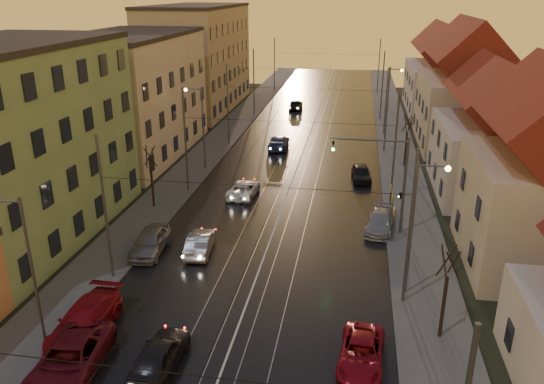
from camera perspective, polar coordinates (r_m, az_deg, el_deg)
The scene contains 42 objects.
road at distance 59.86m, azimuth 3.63°, elevation 5.05°, with size 16.00×120.00×0.04m, color black.
sidewalk_left at distance 61.57m, azimuth -5.71°, elevation 5.50°, with size 4.00×120.00×0.15m, color #4C4C4C.
sidewalk_right at distance 59.77m, azimuth 13.24°, elevation 4.56°, with size 4.00×120.00×0.15m, color #4C4C4C.
tram_rail_0 at distance 60.09m, azimuth 1.53°, elevation 5.18°, with size 0.06×120.00×0.03m, color gray.
tram_rail_1 at distance 59.93m, azimuth 2.90°, elevation 5.12°, with size 0.06×120.00×0.03m, color gray.
tram_rail_2 at distance 59.79m, azimuth 4.37°, elevation 5.05°, with size 0.06×120.00×0.03m, color gray.
tram_rail_3 at distance 59.69m, azimuth 5.74°, elevation 4.98°, with size 0.06×120.00×0.03m, color gray.
apartment_left_1 at distance 40.07m, azimuth -26.22°, elevation 4.45°, with size 10.00×18.00×13.00m, color #698B58.
apartment_left_2 at distance 57.16m, azimuth -14.87°, elevation 9.80°, with size 10.00×20.00×12.00m, color #B8AA8E.
apartment_left_3 at distance 79.29m, azimuth -7.94°, elevation 13.99°, with size 10.00×24.00×14.00m, color tan.
house_right_2 at distance 48.22m, azimuth 22.84°, elevation 5.19°, with size 9.18×12.24×9.20m.
house_right_3 at distance 62.32m, azimuth 20.04°, elevation 9.94°, with size 9.18×14.28×11.50m.
house_right_4 at distance 79.97m, azimuth 17.79°, elevation 11.85°, with size 9.18×16.32×10.00m.
catenary_pole_l_1 at distance 32.12m, azimuth -17.52°, elevation -1.85°, with size 0.16×0.16×9.00m, color #595B60.
catenary_pole_r_1 at distance 29.06m, azimuth 14.62°, elevation -3.99°, with size 0.16×0.16×9.00m, color #595B60.
catenary_pole_l_2 at distance 45.23m, azimuth -9.29°, elevation 5.43°, with size 0.16×0.16×9.00m, color #595B60.
catenary_pole_r_2 at distance 43.11m, azimuth 13.06°, elevation 4.38°, with size 0.16×0.16×9.00m, color #595B60.
catenary_pole_l_3 at distance 59.25m, azimuth -4.78°, elevation 9.32°, with size 0.16×0.16×9.00m, color #595B60.
catenary_pole_r_3 at distance 57.64m, azimuth 12.26°, elevation 8.59°, with size 0.16×0.16×9.00m, color #595B60.
catenary_pole_l_4 at distance 73.65m, azimuth -1.97°, elevation 11.68°, with size 0.16×0.16×9.00m, color #595B60.
catenary_pole_r_4 at distance 72.37m, azimuth 11.78°, elevation 11.09°, with size 0.16×0.16×9.00m, color #595B60.
catenary_pole_l_5 at distance 91.19m, azimuth 0.25°, elevation 13.50°, with size 0.16×0.16×9.00m, color #595B60.
catenary_pole_r_5 at distance 90.15m, azimuth 11.41°, elevation 13.01°, with size 0.16×0.16×9.00m, color #595B60.
street_lamp_0 at distance 26.80m, azimuth -25.07°, elevation -6.70°, with size 1.75×0.32×8.00m.
street_lamp_1 at distance 29.88m, azimuth 15.49°, elevation -2.56°, with size 1.75×0.32×8.00m.
street_lamp_2 at distance 50.82m, azimuth -7.77°, elevation 7.68°, with size 1.75×0.32×8.00m.
street_lamp_3 at distance 64.46m, azimuth 12.49°, elevation 10.20°, with size 1.75×0.32×8.00m.
traffic_light_mast at distance 37.33m, azimuth 12.63°, elevation 1.98°, with size 5.30×0.32×7.20m.
bare_tree_0 at distance 42.79m, azimuth -12.81°, elevation 1.44°, with size 1.09×1.09×5.11m.
bare_tree_1 at distance 27.58m, azimuth 18.09°, elevation -10.56°, with size 1.09×1.09×5.11m.
bare_tree_2 at distance 53.40m, azimuth 14.25°, elevation 5.21°, with size 1.09×1.09×5.11m.
driving_car_0 at distance 25.97m, azimuth -12.01°, elevation -16.72°, with size 1.77×4.40×1.50m, color black.
driving_car_1 at distance 35.64m, azimuth -7.72°, elevation -5.42°, with size 1.48×4.23×1.39m, color gray.
driving_car_2 at distance 44.81m, azimuth -3.07°, elevation 0.33°, with size 2.12×4.59×1.27m, color silver.
driving_car_3 at distance 58.29m, azimuth 0.72°, elevation 5.38°, with size 2.04×5.02×1.46m, color navy.
driving_car_4 at distance 78.02m, azimuth 2.57°, elevation 9.40°, with size 1.77×4.41×1.50m, color black.
parked_left_1 at distance 26.72m, azimuth -20.92°, elevation -16.48°, with size 2.62×5.68×1.58m, color #5B0F1C.
parked_left_2 at distance 29.16m, azimuth -19.50°, elevation -12.86°, with size 2.18×5.36×1.56m, color maroon.
parked_left_3 at distance 36.19m, azimuth -12.99°, elevation -5.21°, with size 1.86×4.62×1.58m, color gray.
parked_right_0 at distance 26.11m, azimuth 9.59°, elevation -16.68°, with size 2.03×4.40×1.22m, color maroon.
parked_right_1 at distance 39.23m, azimuth 11.56°, elevation -3.16°, with size 1.86×4.59×1.33m, color #A4A3A9.
parked_right_2 at distance 49.06m, azimuth 9.58°, elevation 2.00°, with size 1.65×4.11×1.40m, color black.
Camera 1 is at (5.44, -17.30, 16.46)m, focal length 35.00 mm.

